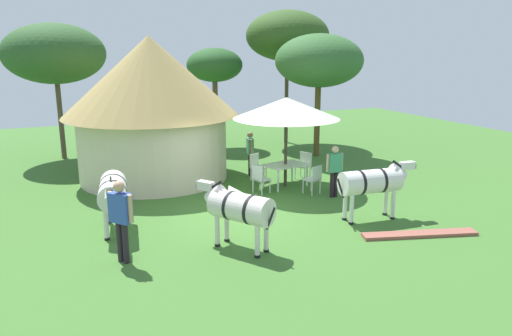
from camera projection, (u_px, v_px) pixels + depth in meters
The scene contains 20 objects.
ground_plane at pixel (238, 210), 13.35m from camera, with size 36.00×36.00×0.00m, color #3C6B2B.
thatched_hut at pixel (151, 103), 16.06m from camera, with size 5.80×5.80×4.77m.
shade_umbrella at pixel (286, 108), 15.09m from camera, with size 3.38×3.38×2.88m.
patio_dining_table at pixel (285, 167), 15.54m from camera, with size 1.49×1.15×0.74m.
patio_chair_west_end at pixel (304, 164), 16.52m from camera, with size 0.59×0.59×0.90m.
patio_chair_near_hut at pixel (257, 165), 16.30m from camera, with size 0.59×0.58×0.90m.
patio_chair_near_lawn at pixel (260, 177), 14.75m from camera, with size 0.56×0.57×0.90m.
patio_chair_east_end at pixel (314, 178), 14.73m from camera, with size 0.56×0.55×0.90m.
guest_beside_umbrella at pixel (250, 149), 16.80m from camera, with size 0.28×0.55×1.56m.
guest_behind_table at pixel (334, 167), 14.34m from camera, with size 0.57×0.21×1.57m.
standing_watcher at pixel (121, 214), 9.89m from camera, with size 0.47×0.51×1.77m.
striped_lounge_chair at pixel (244, 200), 13.45m from camera, with size 0.95×0.78×0.60m.
zebra_nearest_camera at pixel (239, 208), 10.60m from camera, with size 1.39×1.84×1.49m.
zebra_by_umbrella at pixel (372, 182), 12.43m from camera, with size 2.30×0.73×1.55m.
zebra_toward_hut at pixel (113, 192), 11.60m from camera, with size 0.87×2.23×1.54m.
acacia_tree_behind_hut at pixel (319, 61), 19.20m from camera, with size 3.52×3.52×4.93m.
acacia_tree_far_lawn at pixel (287, 36), 21.86m from camera, with size 3.77×3.77×6.04m.
acacia_tree_left_background at pixel (54, 54), 18.72m from camera, with size 3.89×3.89×5.32m.
acacia_tree_right_background at pixel (215, 66), 21.34m from camera, with size 2.48×2.48×4.38m.
brick_patio_kerb at pixel (420, 234), 11.54m from camera, with size 2.80×0.36×0.08m, color #935143.
Camera 1 is at (-4.49, -11.86, 4.37)m, focal length 33.87 mm.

